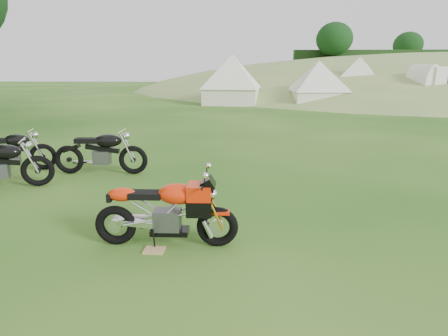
# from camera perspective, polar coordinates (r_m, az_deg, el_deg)

# --- Properties ---
(ground) EXTENTS (120.00, 120.00, 0.00)m
(ground) POSITION_cam_1_polar(r_m,az_deg,el_deg) (5.63, 1.51, -9.98)
(ground) COLOR #16440E
(ground) RESTS_ON ground
(sport_motorcycle) EXTENTS (1.88, 0.48, 1.12)m
(sport_motorcycle) POSITION_cam_1_polar(r_m,az_deg,el_deg) (5.14, -8.91, -5.86)
(sport_motorcycle) COLOR red
(sport_motorcycle) RESTS_ON ground
(plywood_board) EXTENTS (0.28, 0.23, 0.02)m
(plywood_board) POSITION_cam_1_polar(r_m,az_deg,el_deg) (5.23, -10.60, -12.20)
(plywood_board) COLOR tan
(plywood_board) RESTS_ON ground
(vintage_moto_a) EXTENTS (2.08, 0.54, 1.09)m
(vintage_moto_a) POSITION_cam_1_polar(r_m,az_deg,el_deg) (8.98, -18.32, 2.48)
(vintage_moto_a) COLOR black
(vintage_moto_a) RESTS_ON ground
(vintage_moto_b) EXTENTS (2.02, 0.97, 1.03)m
(vintage_moto_b) POSITION_cam_1_polar(r_m,az_deg,el_deg) (10.08, -29.88, 2.39)
(vintage_moto_b) COLOR black
(vintage_moto_b) RESTS_ON ground
(tent_left) EXTENTS (3.82, 3.82, 2.98)m
(tent_left) POSITION_cam_1_polar(r_m,az_deg,el_deg) (25.47, 1.25, 13.07)
(tent_left) COLOR silver
(tent_left) RESTS_ON ground
(tent_mid) EXTENTS (3.32, 3.32, 2.73)m
(tent_mid) POSITION_cam_1_polar(r_m,az_deg,el_deg) (24.74, 14.12, 12.29)
(tent_mid) COLOR silver
(tent_mid) RESTS_ON ground
(tent_right) EXTENTS (4.30, 4.30, 2.90)m
(tent_right) POSITION_cam_1_polar(r_m,az_deg,el_deg) (28.40, 19.78, 12.35)
(tent_right) COLOR silver
(tent_right) RESTS_ON ground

